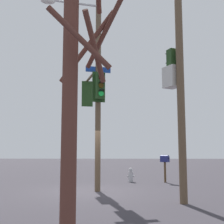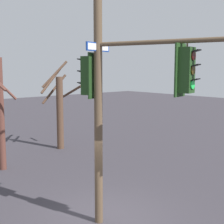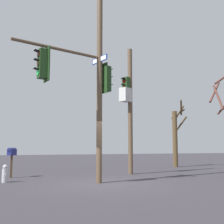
{
  "view_description": "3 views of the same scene",
  "coord_description": "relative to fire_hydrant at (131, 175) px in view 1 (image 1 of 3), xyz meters",
  "views": [
    {
      "loc": [
        -1.29,
        12.42,
        1.75
      ],
      "look_at": [
        -0.95,
        -0.39,
        3.33
      ],
      "focal_mm": 47.67,
      "sensor_mm": 36.0,
      "label": 1
    },
    {
      "loc": [
        -6.32,
        -7.41,
        4.57
      ],
      "look_at": [
        -0.2,
        -0.5,
        3.34
      ],
      "focal_mm": 53.3,
      "sensor_mm": 36.0,
      "label": 2
    },
    {
      "loc": [
        11.12,
        -3.7,
        1.49
      ],
      "look_at": [
        0.07,
        0.31,
        2.87
      ],
      "focal_mm": 46.63,
      "sensor_mm": 36.0,
      "label": 3
    }
  ],
  "objects": [
    {
      "name": "ground_plane",
      "position": [
        1.86,
        3.7,
        -0.34
      ],
      "size": [
        80.0,
        80.0,
        0.0
      ],
      "primitive_type": "plane",
      "color": "#38343B"
    },
    {
      "name": "main_signal_pole_assembly",
      "position": [
        1.77,
        3.17,
        4.26
      ],
      "size": [
        2.99,
        4.52,
        8.36
      ],
      "rotation": [
        0.0,
        0.0,
        5.01
      ],
      "color": "brown",
      "rests_on": "ground"
    },
    {
      "name": "secondary_pole_assembly",
      "position": [
        -1.39,
        6.15,
        3.49
      ],
      "size": [
        0.68,
        0.85,
        6.87
      ],
      "rotation": [
        0.0,
        0.0,
        5.23
      ],
      "color": "brown",
      "rests_on": "ground"
    },
    {
      "name": "fire_hydrant",
      "position": [
        0.0,
        0.0,
        0.0
      ],
      "size": [
        0.38,
        0.24,
        0.73
      ],
      "color": "#B2B2B7",
      "rests_on": "ground"
    },
    {
      "name": "mailbox",
      "position": [
        -1.79,
        0.27,
        0.76
      ],
      "size": [
        0.49,
        0.46,
        1.41
      ],
      "rotation": [
        0.0,
        0.0,
        0.91
      ],
      "color": "#4C3823",
      "rests_on": "ground"
    },
    {
      "name": "bare_tree_behind_pole",
      "position": [
        1.46,
        10.48,
        2.43
      ],
      "size": [
        1.59,
        2.03,
        5.41
      ],
      "color": "brown",
      "rests_on": "ground"
    }
  ]
}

